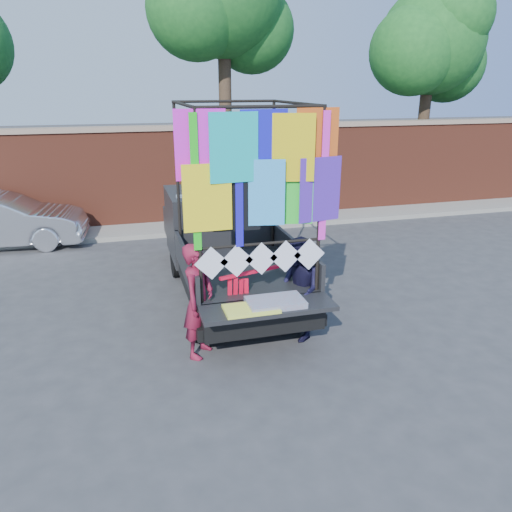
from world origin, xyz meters
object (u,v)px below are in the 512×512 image
object	(u,v)px
man	(299,289)
pickup_truck	(222,240)
woman	(198,301)
sedan	(0,221)

from	to	relation	value
man	pickup_truck	bearing A→B (deg)	-165.11
pickup_truck	woman	world-z (taller)	pickup_truck
pickup_truck	man	bearing A→B (deg)	-75.21
pickup_truck	sedan	xyz separation A→B (m)	(-4.50, 3.60, -0.23)
sedan	man	distance (m)	7.90
woman	man	bearing A→B (deg)	-52.68
pickup_truck	woman	size ratio (longest dim) A/B	3.29
pickup_truck	sedan	world-z (taller)	pickup_truck
pickup_truck	man	size ratio (longest dim) A/B	3.46
sedan	woman	distance (m)	7.12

